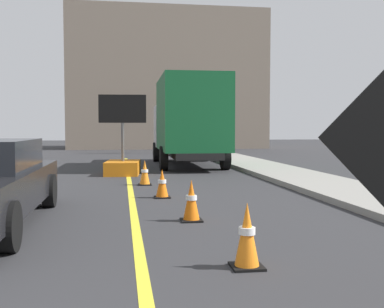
{
  "coord_description": "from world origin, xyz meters",
  "views": [
    {
      "loc": [
        -0.21,
        -0.09,
        1.58
      ],
      "look_at": [
        0.74,
        6.14,
        1.22
      ],
      "focal_mm": 43.35,
      "sensor_mm": 36.0,
      "label": 1
    }
  ],
  "objects_px": {
    "highway_guide_sign": "(194,98)",
    "traffic_cone_far_lane": "(162,184)",
    "box_truck": "(188,120)",
    "traffic_cone_mid_lane": "(191,201)",
    "arrow_board_trailer": "(123,160)",
    "traffic_cone_curbside": "(145,173)",
    "traffic_cone_near_sign": "(247,236)"
  },
  "relations": [
    {
      "from": "arrow_board_trailer",
      "to": "box_truck",
      "type": "distance_m",
      "value": 4.3
    },
    {
      "from": "arrow_board_trailer",
      "to": "traffic_cone_far_lane",
      "type": "distance_m",
      "value": 5.58
    },
    {
      "from": "highway_guide_sign",
      "to": "traffic_cone_mid_lane",
      "type": "xyz_separation_m",
      "value": [
        -3.26,
        -20.48,
        -3.08
      ]
    },
    {
      "from": "box_truck",
      "to": "traffic_cone_far_lane",
      "type": "bearing_deg",
      "value": -102.05
    },
    {
      "from": "box_truck",
      "to": "arrow_board_trailer",
      "type": "bearing_deg",
      "value": -131.46
    },
    {
      "from": "box_truck",
      "to": "traffic_cone_mid_lane",
      "type": "xyz_separation_m",
      "value": [
        -1.56,
        -11.24,
        -1.55
      ]
    },
    {
      "from": "traffic_cone_far_lane",
      "to": "arrow_board_trailer",
      "type": "bearing_deg",
      "value": 98.88
    },
    {
      "from": "box_truck",
      "to": "highway_guide_sign",
      "type": "distance_m",
      "value": 9.52
    },
    {
      "from": "box_truck",
      "to": "traffic_cone_curbside",
      "type": "distance_m",
      "value": 6.68
    },
    {
      "from": "box_truck",
      "to": "traffic_cone_far_lane",
      "type": "relative_size",
      "value": 11.04
    },
    {
      "from": "traffic_cone_mid_lane",
      "to": "traffic_cone_curbside",
      "type": "height_order",
      "value": "traffic_cone_mid_lane"
    },
    {
      "from": "traffic_cone_far_lane",
      "to": "traffic_cone_curbside",
      "type": "distance_m",
      "value": 2.42
    },
    {
      "from": "highway_guide_sign",
      "to": "traffic_cone_far_lane",
      "type": "bearing_deg",
      "value": -101.2
    },
    {
      "from": "box_truck",
      "to": "traffic_cone_curbside",
      "type": "bearing_deg",
      "value": -108.85
    },
    {
      "from": "traffic_cone_curbside",
      "to": "traffic_cone_mid_lane",
      "type": "bearing_deg",
      "value": -83.97
    },
    {
      "from": "highway_guide_sign",
      "to": "traffic_cone_near_sign",
      "type": "distance_m",
      "value": 23.57
    },
    {
      "from": "traffic_cone_mid_lane",
      "to": "box_truck",
      "type": "bearing_deg",
      "value": 82.08
    },
    {
      "from": "arrow_board_trailer",
      "to": "highway_guide_sign",
      "type": "distance_m",
      "value": 13.38
    },
    {
      "from": "traffic_cone_far_lane",
      "to": "traffic_cone_curbside",
      "type": "relative_size",
      "value": 0.94
    },
    {
      "from": "arrow_board_trailer",
      "to": "traffic_cone_near_sign",
      "type": "bearing_deg",
      "value": -82.91
    },
    {
      "from": "arrow_board_trailer",
      "to": "traffic_cone_far_lane",
      "type": "height_order",
      "value": "arrow_board_trailer"
    },
    {
      "from": "traffic_cone_near_sign",
      "to": "traffic_cone_curbside",
      "type": "bearing_deg",
      "value": 95.62
    },
    {
      "from": "traffic_cone_near_sign",
      "to": "traffic_cone_far_lane",
      "type": "distance_m",
      "value": 5.39
    },
    {
      "from": "arrow_board_trailer",
      "to": "highway_guide_sign",
      "type": "xyz_separation_m",
      "value": [
        4.39,
        12.29,
        2.94
      ]
    },
    {
      "from": "highway_guide_sign",
      "to": "traffic_cone_near_sign",
      "type": "relative_size",
      "value": 6.72
    },
    {
      "from": "box_truck",
      "to": "highway_guide_sign",
      "type": "xyz_separation_m",
      "value": [
        1.7,
        9.24,
        1.53
      ]
    },
    {
      "from": "arrow_board_trailer",
      "to": "traffic_cone_near_sign",
      "type": "height_order",
      "value": "arrow_board_trailer"
    },
    {
      "from": "traffic_cone_mid_lane",
      "to": "traffic_cone_curbside",
      "type": "bearing_deg",
      "value": 96.03
    },
    {
      "from": "traffic_cone_mid_lane",
      "to": "traffic_cone_far_lane",
      "type": "bearing_deg",
      "value": 95.64
    },
    {
      "from": "box_truck",
      "to": "highway_guide_sign",
      "type": "height_order",
      "value": "highway_guide_sign"
    },
    {
      "from": "highway_guide_sign",
      "to": "traffic_cone_mid_lane",
      "type": "bearing_deg",
      "value": -99.05
    },
    {
      "from": "traffic_cone_curbside",
      "to": "arrow_board_trailer",
      "type": "bearing_deg",
      "value": 100.74
    }
  ]
}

